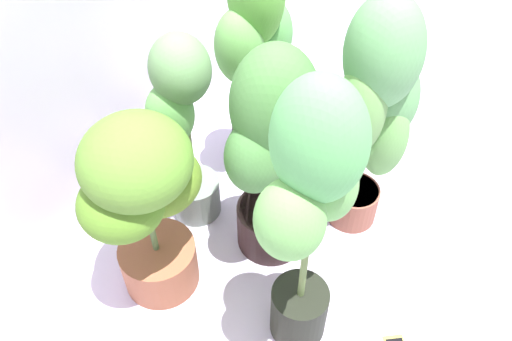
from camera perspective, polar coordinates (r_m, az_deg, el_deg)
ground_plane at (r=2.05m, az=5.11°, el=-8.78°), size 8.00×8.00×0.00m
potted_plant_back_center at (r=1.84m, az=-7.87°, el=5.24°), size 0.31×0.29×0.81m
potted_plant_back_right at (r=1.99m, az=0.03°, el=13.22°), size 0.40×0.30×1.02m
potted_plant_back_left at (r=1.65m, az=-12.07°, el=-2.80°), size 0.44×0.41×0.75m
potted_plant_center at (r=1.69m, az=1.84°, el=2.71°), size 0.41×0.36×0.88m
potted_plant_front_right at (r=1.79m, az=12.91°, el=7.15°), size 0.37×0.35×0.97m
potted_plant_front_left at (r=1.35m, az=5.81°, el=-4.01°), size 0.34×0.28×1.05m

